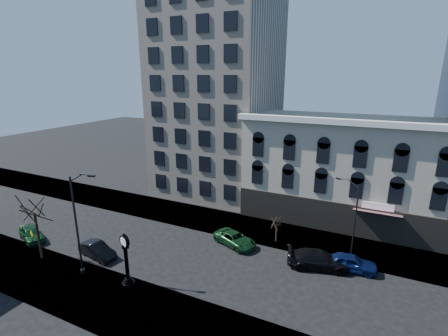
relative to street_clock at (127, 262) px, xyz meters
The scene contains 16 objects.
ground 6.69m from the street_clock, 72.24° to the left, with size 160.00×160.00×0.00m, color black.
sidewalk_far 14.30m from the street_clock, 82.18° to the left, with size 160.00×6.00×0.12m, color gray.
sidewalk_near 3.53m from the street_clock, 46.14° to the right, with size 160.00×6.00×0.12m, color gray.
cream_tower 30.47m from the street_clock, 99.56° to the left, with size 15.90×15.40×42.50m.
victorian_row 26.21m from the street_clock, 57.54° to the left, with size 22.60×11.19×12.50m.
street_clock is the anchor object (origin of this frame).
street_lamp_near 6.38m from the street_clock, behind, with size 2.37×0.89×9.35m.
street_lamp_far 20.20m from the street_clock, 38.44° to the left, with size 1.96×0.73×7.74m.
bare_tree_near 10.76m from the street_clock, behind, with size 4.25×4.25×7.29m.
bare_tree_far 15.12m from the street_clock, 54.30° to the left, with size 1.82×1.82×3.12m.
warning_sign 11.64m from the street_clock, behind, with size 0.75×0.31×2.41m.
car_near_a 14.66m from the street_clock, behind, with size 1.72×4.27×1.45m, color #143F1E.
car_near_b 6.39m from the street_clock, 158.46° to the left, with size 1.46×4.20×1.38m, color black.
car_far_a 11.31m from the street_clock, 62.56° to the left, with size 2.16×4.70×1.30m, color #143F1E.
car_far_b 16.61m from the street_clock, 34.81° to the left, with size 2.25×5.53×1.60m, color black.
car_far_c 19.20m from the street_clock, 32.20° to the left, with size 1.80×4.48×1.53m, color #0C194C.
Camera 1 is at (14.97, -23.31, 16.74)m, focal length 26.00 mm.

